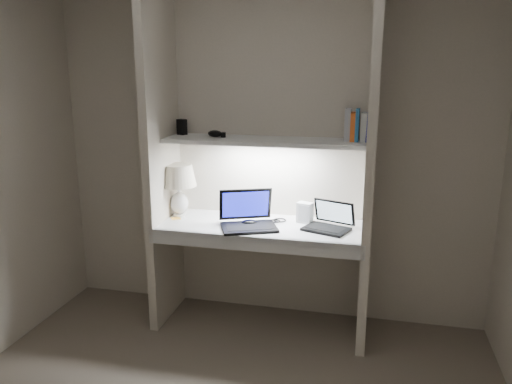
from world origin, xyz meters
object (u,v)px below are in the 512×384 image
(table_lamp, at_px, (179,181))
(book_row, at_px, (360,126))
(laptop_netbook, at_px, (329,223))
(speaker, at_px, (305,213))
(laptop_main, at_px, (248,218))

(table_lamp, xyz_separation_m, book_row, (1.29, 0.07, 0.43))
(table_lamp, distance_m, laptop_netbook, 1.14)
(book_row, bearing_deg, table_lamp, -177.09)
(speaker, relative_size, book_row, 0.68)
(table_lamp, height_order, laptop_main, table_lamp)
(table_lamp, relative_size, laptop_netbook, 1.07)
(table_lamp, xyz_separation_m, laptop_netbook, (1.12, -0.06, -0.22))
(laptop_main, distance_m, book_row, 0.99)
(laptop_main, relative_size, book_row, 2.18)
(laptop_netbook, relative_size, book_row, 1.69)
(speaker, height_order, book_row, book_row)
(table_lamp, distance_m, book_row, 1.36)
(table_lamp, bearing_deg, book_row, 2.91)
(table_lamp, height_order, book_row, book_row)
(laptop_netbook, bearing_deg, laptop_main, -152.58)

